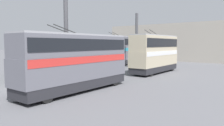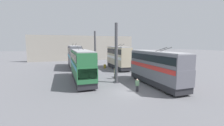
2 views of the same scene
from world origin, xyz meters
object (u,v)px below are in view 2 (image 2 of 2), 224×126
object	(u,v)px
bus_right_mid	(82,64)
oil_drum	(105,66)
bus_right_far	(74,55)
person_aisle_midway	(115,73)
bus_left_far	(118,56)
bus_left_near	(156,66)
person_aisle_foreground	(137,85)

from	to	relation	value
bus_right_mid	oil_drum	xyz separation A→B (m)	(10.95, -6.75, -2.28)
bus_right_mid	bus_right_far	world-z (taller)	bus_right_far
bus_right_mid	person_aisle_midway	bearing A→B (deg)	-91.00
bus_right_mid	person_aisle_midway	distance (m)	5.64
bus_right_far	oil_drum	distance (m)	7.93
bus_left_far	oil_drum	size ratio (longest dim) A/B	10.60
bus_right_mid	oil_drum	bearing A→B (deg)	-31.64
bus_right_mid	oil_drum	size ratio (longest dim) A/B	12.25
bus_left_near	person_aisle_midway	bearing A→B (deg)	38.11
bus_left_far	oil_drum	xyz separation A→B (m)	(1.81, 2.77, -2.43)
oil_drum	bus_left_far	bearing A→B (deg)	-123.08
bus_right_far	person_aisle_foreground	size ratio (longest dim) A/B	7.34
bus_right_mid	bus_right_far	distance (m)	14.23
bus_left_near	bus_left_far	xyz separation A→B (m)	(14.56, 0.00, 0.19)
bus_right_far	person_aisle_foreground	distance (m)	22.26
person_aisle_foreground	bus_left_near	bearing A→B (deg)	-53.63
person_aisle_midway	bus_right_mid	bearing A→B (deg)	-162.37
bus_left_near	oil_drum	bearing A→B (deg)	9.62
bus_right_far	bus_left_far	bearing A→B (deg)	-118.12
bus_right_mid	bus_right_far	bearing A→B (deg)	0.00
bus_left_near	bus_right_far	world-z (taller)	bus_right_far
bus_left_near	bus_left_far	world-z (taller)	bus_left_far
bus_left_near	person_aisle_foreground	distance (m)	4.61
person_aisle_foreground	oil_drum	world-z (taller)	person_aisle_foreground
bus_left_near	person_aisle_midway	world-z (taller)	bus_left_near
person_aisle_midway	oil_drum	world-z (taller)	person_aisle_midway
bus_right_mid	person_aisle_midway	world-z (taller)	bus_right_mid
oil_drum	person_aisle_foreground	bearing A→B (deg)	176.69
person_aisle_foreground	oil_drum	distance (m)	18.15
bus_left_far	bus_right_far	bearing A→B (deg)	61.88
bus_right_mid	person_aisle_foreground	world-z (taller)	bus_right_mid
bus_right_mid	person_aisle_foreground	size ratio (longest dim) A/B	7.20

